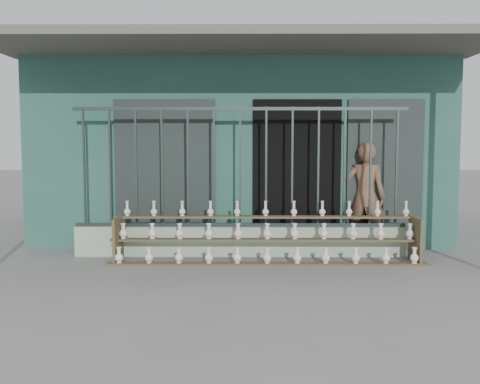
{
  "coord_description": "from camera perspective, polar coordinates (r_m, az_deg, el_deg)",
  "views": [
    {
      "loc": [
        0.05,
        -6.73,
        1.67
      ],
      "look_at": [
        0.0,
        1.0,
        1.0
      ],
      "focal_mm": 40.0,
      "sensor_mm": 36.0,
      "label": 1
    }
  ],
  "objects": [
    {
      "name": "elderly_woman",
      "position": [
        8.66,
        13.21,
        -0.52
      ],
      "size": [
        0.74,
        0.61,
        1.73
      ],
      "primitive_type": "imported",
      "rotation": [
        0.0,
        0.0,
        2.78
      ],
      "color": "brown",
      "rests_on": "ground"
    },
    {
      "name": "workshop_building",
      "position": [
        10.96,
        0.12,
        4.7
      ],
      "size": [
        7.4,
        6.6,
        3.21
      ],
      "color": "#29584D",
      "rests_on": "ground"
    },
    {
      "name": "ground",
      "position": [
        6.93,
        -0.05,
        -8.99
      ],
      "size": [
        60.0,
        60.0,
        0.0
      ],
      "primitive_type": "plane",
      "color": "slate"
    },
    {
      "name": "parapet_wall",
      "position": [
        8.16,
        0.01,
        -5.25
      ],
      "size": [
        5.0,
        0.2,
        0.45
      ],
      "primitive_type": "cube",
      "color": "#A5BDA2",
      "rests_on": "ground"
    },
    {
      "name": "security_fence",
      "position": [
        8.03,
        0.01,
        2.66
      ],
      "size": [
        5.0,
        0.04,
        1.8
      ],
      "color": "#283330",
      "rests_on": "parapet_wall"
    },
    {
      "name": "shelf_rack",
      "position": [
        7.73,
        2.84,
        -4.81
      ],
      "size": [
        4.5,
        0.68,
        0.85
      ],
      "color": "brown",
      "rests_on": "ground"
    }
  ]
}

